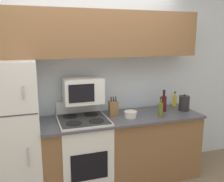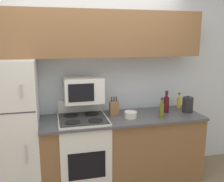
% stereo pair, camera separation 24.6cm
% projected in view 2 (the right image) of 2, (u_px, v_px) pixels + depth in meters
% --- Properties ---
extents(wall_back, '(8.00, 0.05, 2.55)m').
position_uv_depth(wall_back, '(90.00, 84.00, 3.40)').
color(wall_back, silver).
rests_on(wall_back, ground_plane).
extents(lower_cabinets, '(2.08, 0.66, 0.90)m').
position_uv_depth(lower_cabinets, '(122.00, 149.00, 3.32)').
color(lower_cabinets, brown).
rests_on(lower_cabinets, ground_plane).
extents(refrigerator, '(0.74, 0.66, 1.66)m').
position_uv_depth(refrigerator, '(7.00, 131.00, 2.92)').
color(refrigerator, white).
rests_on(refrigerator, ground_plane).
extents(upper_cabinets, '(2.82, 0.35, 0.56)m').
position_uv_depth(upper_cabinets, '(91.00, 34.00, 3.07)').
color(upper_cabinets, brown).
rests_on(upper_cabinets, refrigerator).
extents(stove, '(0.60, 0.64, 1.08)m').
position_uv_depth(stove, '(83.00, 151.00, 3.18)').
color(stove, white).
rests_on(stove, ground_plane).
extents(microwave, '(0.49, 0.32, 0.32)m').
position_uv_depth(microwave, '(84.00, 90.00, 3.16)').
color(microwave, white).
rests_on(microwave, stove).
extents(knife_block, '(0.11, 0.09, 0.26)m').
position_uv_depth(knife_block, '(114.00, 108.00, 3.23)').
color(knife_block, brown).
rests_on(knife_block, lower_cabinets).
extents(bowl, '(0.16, 0.16, 0.08)m').
position_uv_depth(bowl, '(131.00, 115.00, 3.15)').
color(bowl, silver).
rests_on(bowl, lower_cabinets).
extents(bottle_olive_oil, '(0.06, 0.06, 0.26)m').
position_uv_depth(bottle_olive_oil, '(162.00, 110.00, 3.14)').
color(bottle_olive_oil, '#5B6619').
rests_on(bottle_olive_oil, lower_cabinets).
extents(bottle_cooking_spray, '(0.06, 0.06, 0.22)m').
position_uv_depth(bottle_cooking_spray, '(179.00, 102.00, 3.61)').
color(bottle_cooking_spray, gold).
rests_on(bottle_cooking_spray, lower_cabinets).
extents(bottle_wine_red, '(0.08, 0.08, 0.30)m').
position_uv_depth(bottle_wine_red, '(166.00, 104.00, 3.37)').
color(bottle_wine_red, '#470F19').
rests_on(bottle_wine_red, lower_cabinets).
extents(kettle, '(0.15, 0.15, 0.23)m').
position_uv_depth(kettle, '(188.00, 105.00, 3.39)').
color(kettle, black).
rests_on(kettle, lower_cabinets).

